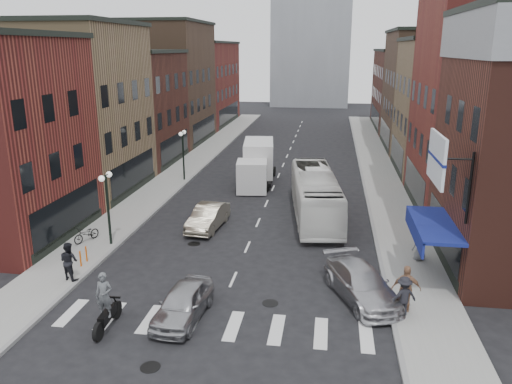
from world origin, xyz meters
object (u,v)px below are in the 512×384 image
motorcycle_rider (105,304)px  sedan_left_far (208,217)px  bike_rack (83,256)px  curb_car (362,284)px  streetlamp_far (183,146)px  parked_bicycle (87,234)px  sedan_left_near (183,303)px  box_truck (257,164)px  ped_left_solo (69,261)px  ped_right_a (404,296)px  ped_right_c (420,244)px  billboard_sign (439,160)px  ped_right_b (406,289)px  streetlamp_near (107,195)px  transit_bus (315,195)px

motorcycle_rider → sedan_left_far: motorcycle_rider is taller
bike_rack → curb_car: bearing=-5.5°
streetlamp_far → parked_bicycle: size_ratio=2.47×
bike_rack → sedan_left_near: size_ratio=0.20×
streetlamp_far → box_truck: size_ratio=0.53×
streetlamp_far → ped_left_solo: streetlamp_far is taller
ped_right_a → ped_right_c: bearing=-122.9°
billboard_sign → parked_bicycle: bearing=168.2°
curb_car → ped_right_b: size_ratio=2.48×
box_truck → ped_left_solo: bearing=-114.9°
motorcycle_rider → streetlamp_far: bearing=95.5°
ped_right_a → ped_right_c: ped_right_c is taller
ped_left_solo → motorcycle_rider: bearing=151.8°
curb_car → ped_right_c: 5.32m
motorcycle_rider → bike_rack: bearing=121.2°
streetlamp_far → parked_bicycle: bearing=-96.0°
bike_rack → streetlamp_near: bearing=85.8°
streetlamp_near → ped_right_a: (14.80, -5.35, -1.95)m
streetlamp_far → curb_car: size_ratio=0.84×
ped_right_b → ped_left_solo: bearing=-1.8°
sedan_left_near → ped_right_b: (8.81, 1.66, 0.46)m
streetlamp_near → sedan_left_far: bearing=37.9°
box_truck → ped_left_solo: box_truck is taller
billboard_sign → streetlamp_far: size_ratio=0.90×
curb_car → ped_left_solo: (-13.23, -0.38, 0.34)m
billboard_sign → ped_right_a: size_ratio=2.26×
transit_bus → sedan_left_far: bearing=-161.0°
sedan_left_far → ped_right_b: ped_right_b is taller
streetlamp_far → ped_right_c: streetlamp_far is taller
curb_car → parked_bicycle: (-14.69, 4.14, -0.13)m
box_truck → transit_bus: size_ratio=0.72×
bike_rack → ped_right_a: size_ratio=0.49×
box_truck → sedan_left_far: box_truck is taller
streetlamp_far → curb_car: 22.45m
motorcycle_rider → ped_right_a: 11.66m
bike_rack → box_truck: size_ratio=0.10×
streetlamp_near → sedan_left_near: (6.11, -6.72, -2.23)m
streetlamp_near → parked_bicycle: 2.75m
motorcycle_rider → curb_car: 10.58m
ped_right_b → curb_car: bearing=-31.5°
ped_right_b → sedan_left_far: bearing=-39.0°
streetlamp_far → bike_rack: bearing=-90.7°
ped_right_c → ped_right_b: bearing=40.8°
bike_rack → sedan_left_far: (4.78, 6.26, 0.16)m
bike_rack → motorcycle_rider: bearing=-55.4°
sedan_left_near → ped_left_solo: bearing=163.3°
sedan_left_near → ped_right_a: ped_right_a is taller
sedan_left_near → ped_right_a: bearing=13.3°
ped_right_c → streetlamp_near: bearing=-33.5°
parked_bicycle → motorcycle_rider: bearing=-35.7°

